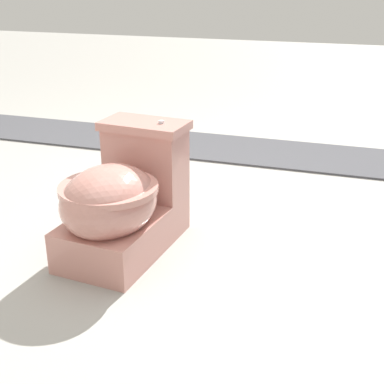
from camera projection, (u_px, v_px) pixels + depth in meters
The scene contains 3 objects.
ground_plane at pixel (174, 238), 2.37m from camera, with size 14.00×14.00×0.00m, color #A8A59E.
gravel_strip at pixel (318, 157), 3.36m from camera, with size 0.56×8.00×0.01m, color #4C4C51.
toilet at pixel (122, 201), 2.19m from camera, with size 0.66×0.43×0.52m.
Camera 1 is at (1.98, 0.72, 1.11)m, focal length 50.00 mm.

